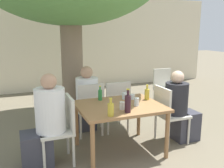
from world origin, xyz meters
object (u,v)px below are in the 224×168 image
(wine_bottle_1, at_px, (128,103))
(drinking_glass_3, at_px, (133,97))
(person_seated_2, at_px, (86,102))
(green_bottle_3, at_px, (100,95))
(dining_table_front, at_px, (119,110))
(patio_chair_2, at_px, (90,106))
(patio_chair_1, at_px, (168,111))
(patio_chair_3, at_px, (116,103))
(drinking_glass_1, at_px, (137,102))
(drinking_glass_2, at_px, (125,96))
(person_seated_1, at_px, (180,110))
(person_seated_0, at_px, (45,125))
(patio_chair_4, at_px, (164,86))
(oil_cruet_2, at_px, (111,109))
(drinking_glass_0, at_px, (122,106))
(oil_cruet_0, at_px, (147,94))
(patio_chair_0, at_px, (62,126))

(wine_bottle_1, bearing_deg, drinking_glass_3, 58.36)
(person_seated_2, xyz_separation_m, green_bottle_3, (0.06, -0.62, 0.27))
(dining_table_front, relative_size, wine_bottle_1, 3.79)
(patio_chair_2, relative_size, wine_bottle_1, 2.89)
(green_bottle_3, bearing_deg, patio_chair_1, -18.53)
(patio_chair_2, relative_size, patio_chair_3, 1.00)
(drinking_glass_1, relative_size, drinking_glass_2, 1.16)
(drinking_glass_3, bearing_deg, person_seated_1, -15.55)
(patio_chair_3, height_order, drinking_glass_2, patio_chair_3)
(person_seated_0, bearing_deg, drinking_glass_3, 98.72)
(patio_chair_4, xyz_separation_m, person_seated_0, (-2.84, -1.56, 0.04))
(patio_chair_4, relative_size, person_seated_2, 0.78)
(patio_chair_2, height_order, oil_cruet_2, oil_cruet_2)
(dining_table_front, height_order, patio_chair_4, patio_chair_4)
(drinking_glass_0, bearing_deg, drinking_glass_1, 15.77)
(oil_cruet_2, bearing_deg, person_seated_2, 87.99)
(patio_chair_4, bearing_deg, green_bottle_3, -148.09)
(oil_cruet_2, height_order, drinking_glass_1, oil_cruet_2)
(person_seated_2, bearing_deg, wine_bottle_1, 99.21)
(person_seated_1, distance_m, drinking_glass_1, 0.91)
(person_seated_0, distance_m, green_bottle_3, 0.98)
(patio_chair_4, distance_m, drinking_glass_1, 2.32)
(person_seated_1, xyz_separation_m, drinking_glass_3, (-0.76, 0.21, 0.24))
(patio_chair_4, relative_size, green_bottle_3, 4.04)
(patio_chair_2, distance_m, drinking_glass_1, 1.00)
(oil_cruet_0, bearing_deg, person_seated_2, 131.41)
(patio_chair_2, relative_size, person_seated_0, 0.74)
(dining_table_front, relative_size, green_bottle_3, 5.29)
(dining_table_front, distance_m, green_bottle_3, 0.42)
(person_seated_2, relative_size, oil_cruet_2, 5.07)
(patio_chair_1, height_order, drinking_glass_3, patio_chair_1)
(oil_cruet_2, relative_size, drinking_glass_1, 1.99)
(person_seated_2, bearing_deg, patio_chair_0, 58.14)
(patio_chair_0, relative_size, oil_cruet_0, 3.90)
(dining_table_front, bearing_deg, person_seated_0, -180.00)
(drinking_glass_0, bearing_deg, patio_chair_2, 101.79)
(wine_bottle_1, height_order, drinking_glass_3, wine_bottle_1)
(dining_table_front, bearing_deg, person_seated_1, -0.00)
(patio_chair_1, bearing_deg, drinking_glass_3, 67.98)
(oil_cruet_2, bearing_deg, person_seated_0, 152.80)
(green_bottle_3, bearing_deg, wine_bottle_1, -77.65)
(person_seated_1, distance_m, oil_cruet_0, 0.65)
(person_seated_1, xyz_separation_m, person_seated_2, (-1.32, 0.96, 0.01))
(oil_cruet_0, bearing_deg, patio_chair_2, 140.55)
(patio_chair_2, xyz_separation_m, patio_chair_3, (0.48, 0.00, 0.00))
(patio_chair_1, distance_m, drinking_glass_3, 0.61)
(drinking_glass_1, distance_m, drinking_glass_2, 0.39)
(oil_cruet_0, xyz_separation_m, oil_cruet_2, (-0.80, -0.51, -0.00))
(oil_cruet_2, xyz_separation_m, drinking_glass_0, (0.24, 0.20, -0.04))
(patio_chair_4, xyz_separation_m, drinking_glass_0, (-1.82, -1.76, 0.25))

